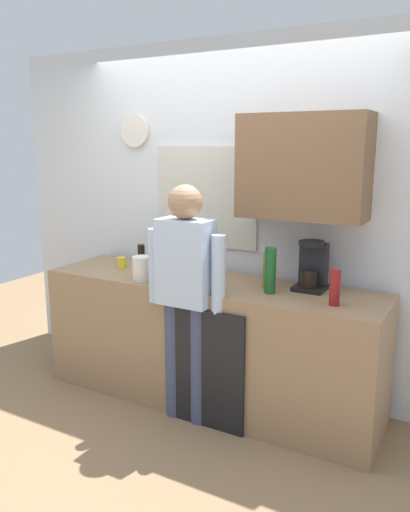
{
  "coord_description": "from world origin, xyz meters",
  "views": [
    {
      "loc": [
        1.68,
        -2.73,
        1.84
      ],
      "look_at": [
        0.0,
        0.25,
        1.09
      ],
      "focal_mm": 35.79,
      "sensor_mm": 36.0,
      "label": 1
    }
  ],
  "objects_px": {
    "bottle_green_wine": "(270,270)",
    "bottle_dark_sauce": "(141,256)",
    "dish_soap": "(166,265)",
    "bottle_amber_beer": "(189,263)",
    "bottle_olive_oil": "(267,269)",
    "bottle_red_vinegar": "(335,287)",
    "storage_canister": "(142,268)",
    "person_at_sink": "(186,285)",
    "coffee_maker": "(312,268)",
    "cup_yellow_cup": "(122,263)"
  },
  "relations": [
    {
      "from": "bottle_dark_sauce",
      "to": "dish_soap",
      "type": "xyz_separation_m",
      "value": [
        0.31,
        -0.12,
        -0.01
      ]
    },
    {
      "from": "bottle_olive_oil",
      "to": "dish_soap",
      "type": "height_order",
      "value": "bottle_olive_oil"
    },
    {
      "from": "bottle_olive_oil",
      "to": "bottle_amber_beer",
      "type": "height_order",
      "value": "bottle_olive_oil"
    },
    {
      "from": "bottle_green_wine",
      "to": "person_at_sink",
      "type": "height_order",
      "value": "person_at_sink"
    },
    {
      "from": "bottle_green_wine",
      "to": "coffee_maker",
      "type": "bearing_deg",
      "value": 46.73
    },
    {
      "from": "bottle_red_vinegar",
      "to": "bottle_olive_oil",
      "type": "bearing_deg",
      "value": 161.4
    },
    {
      "from": "bottle_red_vinegar",
      "to": "dish_soap",
      "type": "relative_size",
      "value": 1.22
    },
    {
      "from": "coffee_maker",
      "to": "storage_canister",
      "type": "height_order",
      "value": "coffee_maker"
    },
    {
      "from": "bottle_dark_sauce",
      "to": "dish_soap",
      "type": "distance_m",
      "value": 0.33
    },
    {
      "from": "cup_yellow_cup",
      "to": "bottle_olive_oil",
      "type": "bearing_deg",
      "value": 2.08
    },
    {
      "from": "bottle_dark_sauce",
      "to": "bottle_green_wine",
      "type": "distance_m",
      "value": 1.17
    },
    {
      "from": "bottle_amber_beer",
      "to": "person_at_sink",
      "type": "bearing_deg",
      "value": -61.98
    },
    {
      "from": "bottle_red_vinegar",
      "to": "person_at_sink",
      "type": "distance_m",
      "value": 0.94
    },
    {
      "from": "bottle_olive_oil",
      "to": "dish_soap",
      "type": "relative_size",
      "value": 1.39
    },
    {
      "from": "bottle_olive_oil",
      "to": "cup_yellow_cup",
      "type": "bearing_deg",
      "value": -177.92
    },
    {
      "from": "bottle_dark_sauce",
      "to": "storage_canister",
      "type": "bearing_deg",
      "value": -52.74
    },
    {
      "from": "coffee_maker",
      "to": "bottle_green_wine",
      "type": "distance_m",
      "value": 0.3
    },
    {
      "from": "bottle_green_wine",
      "to": "cup_yellow_cup",
      "type": "bearing_deg",
      "value": 176.67
    },
    {
      "from": "bottle_dark_sauce",
      "to": "cup_yellow_cup",
      "type": "xyz_separation_m",
      "value": [
        -0.11,
        -0.11,
        -0.05
      ]
    },
    {
      "from": "cup_yellow_cup",
      "to": "dish_soap",
      "type": "relative_size",
      "value": 0.47
    },
    {
      "from": "dish_soap",
      "to": "bottle_amber_beer",
      "type": "bearing_deg",
      "value": -1.63
    },
    {
      "from": "bottle_olive_oil",
      "to": "bottle_green_wine",
      "type": "xyz_separation_m",
      "value": [
        0.07,
        -0.12,
        0.02
      ]
    },
    {
      "from": "coffee_maker",
      "to": "storage_canister",
      "type": "distance_m",
      "value": 1.18
    },
    {
      "from": "bottle_dark_sauce",
      "to": "person_at_sink",
      "type": "relative_size",
      "value": 0.11
    },
    {
      "from": "bottle_red_vinegar",
      "to": "person_at_sink",
      "type": "bearing_deg",
      "value": -168.06
    },
    {
      "from": "dish_soap",
      "to": "person_at_sink",
      "type": "relative_size",
      "value": 0.11
    },
    {
      "from": "bottle_green_wine",
      "to": "bottle_olive_oil",
      "type": "bearing_deg",
      "value": 119.9
    },
    {
      "from": "bottle_amber_beer",
      "to": "bottle_dark_sauce",
      "type": "distance_m",
      "value": 0.52
    },
    {
      "from": "dish_soap",
      "to": "person_at_sink",
      "type": "height_order",
      "value": "person_at_sink"
    },
    {
      "from": "coffee_maker",
      "to": "bottle_amber_beer",
      "type": "xyz_separation_m",
      "value": [
        -0.85,
        -0.16,
        -0.03
      ]
    },
    {
      "from": "bottle_green_wine",
      "to": "person_at_sink",
      "type": "relative_size",
      "value": 0.19
    },
    {
      "from": "bottle_amber_beer",
      "to": "bottle_dark_sauce",
      "type": "relative_size",
      "value": 1.28
    },
    {
      "from": "bottle_amber_beer",
      "to": "bottle_dark_sauce",
      "type": "height_order",
      "value": "bottle_amber_beer"
    },
    {
      "from": "bottle_olive_oil",
      "to": "person_at_sink",
      "type": "relative_size",
      "value": 0.16
    },
    {
      "from": "bottle_green_wine",
      "to": "bottle_dark_sauce",
      "type": "bearing_deg",
      "value": 171.19
    },
    {
      "from": "cup_yellow_cup",
      "to": "bottle_red_vinegar",
      "type": "bearing_deg",
      "value": -4.22
    },
    {
      "from": "person_at_sink",
      "to": "bottle_amber_beer",
      "type": "bearing_deg",
      "value": 114.12
    },
    {
      "from": "dish_soap",
      "to": "storage_canister",
      "type": "distance_m",
      "value": 0.21
    },
    {
      "from": "coffee_maker",
      "to": "bottle_green_wine",
      "type": "xyz_separation_m",
      "value": [
        -0.21,
        -0.22,
        0.0
      ]
    },
    {
      "from": "bottle_olive_oil",
      "to": "cup_yellow_cup",
      "type": "xyz_separation_m",
      "value": [
        -1.2,
        -0.04,
        -0.08
      ]
    },
    {
      "from": "bottle_red_vinegar",
      "to": "bottle_green_wine",
      "type": "bearing_deg",
      "value": 173.18
    },
    {
      "from": "bottle_olive_oil",
      "to": "bottle_dark_sauce",
      "type": "bearing_deg",
      "value": 176.75
    },
    {
      "from": "storage_canister",
      "to": "bottle_green_wine",
      "type": "bearing_deg",
      "value": 8.71
    },
    {
      "from": "bottle_red_vinegar",
      "to": "bottle_olive_oil",
      "type": "xyz_separation_m",
      "value": [
        -0.5,
        0.17,
        0.01
      ]
    },
    {
      "from": "bottle_dark_sauce",
      "to": "cup_yellow_cup",
      "type": "height_order",
      "value": "bottle_dark_sauce"
    },
    {
      "from": "dish_soap",
      "to": "storage_canister",
      "type": "bearing_deg",
      "value": -108.26
    },
    {
      "from": "bottle_dark_sauce",
      "to": "bottle_red_vinegar",
      "type": "bearing_deg",
      "value": -8.27
    },
    {
      "from": "person_at_sink",
      "to": "bottle_green_wine",
      "type": "bearing_deg",
      "value": 23.04
    },
    {
      "from": "cup_yellow_cup",
      "to": "storage_canister",
      "type": "height_order",
      "value": "storage_canister"
    },
    {
      "from": "bottle_olive_oil",
      "to": "bottle_amber_beer",
      "type": "distance_m",
      "value": 0.58
    }
  ]
}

